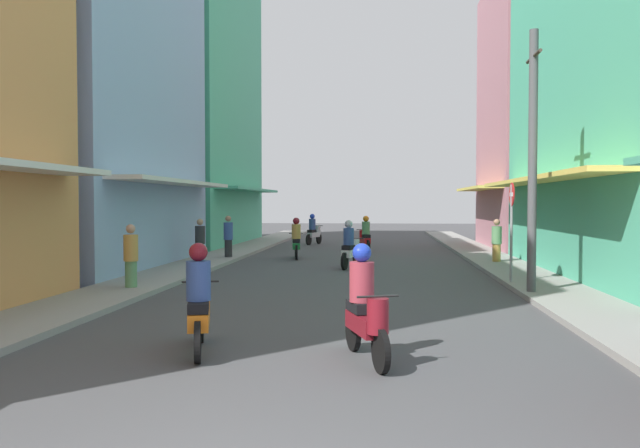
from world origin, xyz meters
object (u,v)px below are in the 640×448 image
at_px(motorbike_orange, 199,303).
at_px(pedestrian_midway, 228,238).
at_px(street_sign_no_entry, 511,219).
at_px(pedestrian_far, 131,258).
at_px(pedestrian_crossing, 200,242).
at_px(motorbike_white, 350,247).
at_px(motorbike_red, 365,236).
at_px(pedestrian_foreground, 497,242).
at_px(motorbike_maroon, 365,309).
at_px(motorbike_green, 296,240).
at_px(motorbike_silver, 314,231).
at_px(utility_pole, 533,161).

relative_size(motorbike_orange, pedestrian_midway, 1.07).
height_order(motorbike_orange, street_sign_no_entry, street_sign_no_entry).
relative_size(pedestrian_far, pedestrian_crossing, 1.02).
relative_size(pedestrian_midway, pedestrian_crossing, 1.04).
distance_m(motorbike_white, motorbike_red, 7.00).
bearing_deg(pedestrian_far, motorbike_white, 50.32).
bearing_deg(pedestrian_foreground, motorbike_maroon, -107.06).
height_order(motorbike_orange, pedestrian_crossing, pedestrian_crossing).
bearing_deg(motorbike_maroon, motorbike_green, 101.13).
bearing_deg(motorbike_red, motorbike_white, -92.48).
height_order(motorbike_white, motorbike_silver, same).
relative_size(motorbike_silver, pedestrian_midway, 1.05).
height_order(motorbike_orange, motorbike_red, same).
bearing_deg(pedestrian_midway, pedestrian_far, -91.99).
relative_size(motorbike_red, pedestrian_far, 1.09).
height_order(pedestrian_far, utility_pole, utility_pole).
bearing_deg(pedestrian_crossing, motorbike_green, 44.30).
height_order(motorbike_green, street_sign_no_entry, street_sign_no_entry).
bearing_deg(motorbike_white, pedestrian_crossing, 174.38).
distance_m(motorbike_white, motorbike_silver, 11.81).
bearing_deg(motorbike_orange, pedestrian_midway, 102.21).
xyz_separation_m(motorbike_green, motorbike_silver, (-0.20, 8.19, 0.00)).
distance_m(motorbike_orange, pedestrian_midway, 14.56).
height_order(motorbike_silver, pedestrian_far, pedestrian_far).
bearing_deg(motorbike_red, motorbike_maroon, -88.56).
relative_size(motorbike_silver, utility_pole, 0.29).
bearing_deg(pedestrian_midway, motorbike_orange, -77.79).
height_order(motorbike_white, pedestrian_far, pedestrian_far).
xyz_separation_m(motorbike_maroon, pedestrian_foreground, (4.17, 13.60, 0.08)).
height_order(motorbike_red, pedestrian_far, pedestrian_far).
distance_m(motorbike_orange, pedestrian_crossing, 12.78).
distance_m(pedestrian_foreground, utility_pole, 7.79).
xyz_separation_m(motorbike_silver, motorbike_red, (2.74, -4.57, 0.00)).
bearing_deg(motorbike_white, utility_pole, -52.91).
height_order(motorbike_red, pedestrian_midway, pedestrian_midway).
height_order(motorbike_maroon, pedestrian_midway, pedestrian_midway).
relative_size(pedestrian_far, utility_pole, 0.27).
bearing_deg(motorbike_orange, pedestrian_foreground, 63.95).
xyz_separation_m(motorbike_orange, utility_pole, (5.98, 5.95, 2.38)).
xyz_separation_m(motorbike_maroon, pedestrian_crossing, (-5.95, 12.50, 0.09)).
relative_size(motorbike_orange, utility_pole, 0.29).
xyz_separation_m(pedestrian_far, utility_pole, (9.35, 0.16, 2.28)).
xyz_separation_m(motorbike_silver, utility_pole, (6.83, -17.37, 2.38)).
distance_m(motorbike_white, street_sign_no_entry, 6.00).
distance_m(motorbike_green, motorbike_maroon, 15.65).
bearing_deg(motorbike_silver, motorbike_orange, -87.90).
bearing_deg(street_sign_no_entry, motorbike_silver, 113.31).
bearing_deg(motorbike_maroon, motorbike_orange, 174.45).
bearing_deg(pedestrian_far, motorbike_orange, -59.75).
relative_size(pedestrian_midway, pedestrian_foreground, 1.05).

